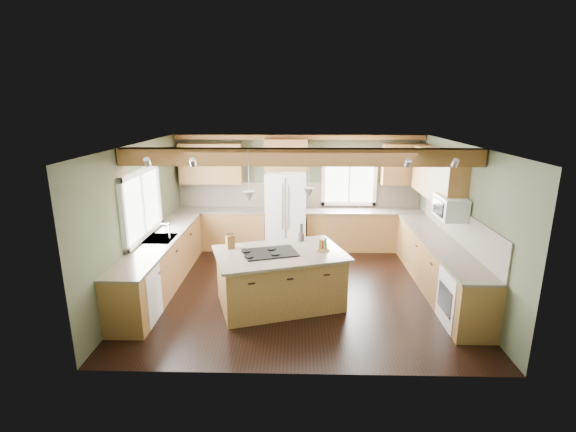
{
  "coord_description": "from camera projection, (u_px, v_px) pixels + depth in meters",
  "views": [
    {
      "loc": [
        -0.02,
        -7.0,
        3.26
      ],
      "look_at": [
        -0.2,
        0.3,
        1.28
      ],
      "focal_mm": 26.0,
      "sensor_mm": 36.0,
      "label": 1
    }
  ],
  "objects": [
    {
      "name": "base_cab_right",
      "position": [
        438.0,
        266.0,
        7.48
      ],
      "size": [
        0.6,
        3.7,
        0.88
      ],
      "primitive_type": "cube",
      "color": "brown",
      "rests_on": "floor"
    },
    {
      "name": "pendant_right",
      "position": [
        309.0,
        193.0,
        6.66
      ],
      "size": [
        0.18,
        0.18,
        0.16
      ],
      "primitive_type": "cone",
      "rotation": [
        3.14,
        0.0,
        0.0
      ],
      "color": "#B2B2B7",
      "rests_on": "ceiling"
    },
    {
      "name": "wall_left",
      "position": [
        140.0,
        219.0,
        7.34
      ],
      "size": [
        0.0,
        5.0,
        5.0
      ],
      "primitive_type": "plane",
      "rotation": [
        1.57,
        0.0,
        1.57
      ],
      "color": "#484E37",
      "rests_on": "ground"
    },
    {
      "name": "island",
      "position": [
        280.0,
        279.0,
        6.91
      ],
      "size": [
        2.2,
        1.71,
        0.88
      ],
      "primitive_type": "cube",
      "rotation": [
        0.0,
        0.0,
        0.31
      ],
      "color": "brown",
      "rests_on": "floor"
    },
    {
      "name": "utensil_crock",
      "position": [
        301.0,
        237.0,
        7.33
      ],
      "size": [
        0.12,
        0.12,
        0.14
      ],
      "primitive_type": "cylinder",
      "rotation": [
        0.0,
        0.0,
        0.11
      ],
      "color": "#3F3732",
      "rests_on": "island_top"
    },
    {
      "name": "cooktop",
      "position": [
        270.0,
        253.0,
        6.74
      ],
      "size": [
        0.97,
        0.78,
        0.02
      ],
      "primitive_type": "cube",
      "rotation": [
        0.0,
        0.0,
        0.31
      ],
      "color": "black",
      "rests_on": "island_top"
    },
    {
      "name": "counter_back_left",
      "position": [
        221.0,
        210.0,
        9.54
      ],
      "size": [
        2.06,
        0.64,
        0.04
      ],
      "primitive_type": "cube",
      "color": "brown",
      "rests_on": "base_cab_back_left"
    },
    {
      "name": "base_cab_back_right",
      "position": [
        363.0,
        230.0,
        9.58
      ],
      "size": [
        2.62,
        0.6,
        0.88
      ],
      "primitive_type": "cube",
      "color": "brown",
      "rests_on": "floor"
    },
    {
      "name": "wall_back",
      "position": [
        299.0,
        191.0,
        9.68
      ],
      "size": [
        5.6,
        0.0,
        5.6
      ],
      "primitive_type": "plane",
      "rotation": [
        1.57,
        0.0,
        0.0
      ],
      "color": "#484E37",
      "rests_on": "ground"
    },
    {
      "name": "dishwasher",
      "position": [
        136.0,
        296.0,
        6.35
      ],
      "size": [
        0.6,
        0.6,
        0.84
      ],
      "primitive_type": "cube",
      "color": "white",
      "rests_on": "floor"
    },
    {
      "name": "base_cab_back_left",
      "position": [
        222.0,
        229.0,
        9.66
      ],
      "size": [
        2.02,
        0.6,
        0.88
      ],
      "primitive_type": "cube",
      "color": "brown",
      "rests_on": "floor"
    },
    {
      "name": "window_back",
      "position": [
        349.0,
        180.0,
        9.57
      ],
      "size": [
        1.1,
        0.04,
        1.0
      ],
      "primitive_type": "cube",
      "color": "white",
      "rests_on": "wall_back"
    },
    {
      "name": "upper_cab_over_fridge",
      "position": [
        286.0,
        155.0,
        9.3
      ],
      "size": [
        0.96,
        0.35,
        0.7
      ],
      "primitive_type": "cube",
      "color": "brown",
      "rests_on": "wall_back"
    },
    {
      "name": "sink",
      "position": [
        160.0,
        239.0,
        7.48
      ],
      "size": [
        0.5,
        0.65,
        0.03
      ],
      "primitive_type": "cube",
      "color": "#262628",
      "rests_on": "counter_left"
    },
    {
      "name": "upper_cab_back_corner",
      "position": [
        402.0,
        164.0,
        9.29
      ],
      "size": [
        0.9,
        0.35,
        0.9
      ],
      "primitive_type": "cube",
      "color": "brown",
      "rests_on": "wall_back"
    },
    {
      "name": "ceiling",
      "position": [
        300.0,
        145.0,
        6.93
      ],
      "size": [
        5.6,
        5.6,
        0.0
      ],
      "primitive_type": "plane",
      "rotation": [
        3.14,
        0.0,
        0.0
      ],
      "color": "silver",
      "rests_on": "wall_back"
    },
    {
      "name": "upper_cab_back_left",
      "position": [
        211.0,
        164.0,
        9.39
      ],
      "size": [
        1.4,
        0.35,
        0.9
      ],
      "primitive_type": "cube",
      "color": "brown",
      "rests_on": "wall_back"
    },
    {
      "name": "refrigerator",
      "position": [
        286.0,
        211.0,
        9.43
      ],
      "size": [
        0.9,
        0.74,
        1.8
      ],
      "primitive_type": "cube",
      "color": "white",
      "rests_on": "floor"
    },
    {
      "name": "counter_left",
      "position": [
        160.0,
        239.0,
        7.48
      ],
      "size": [
        0.64,
        3.74,
        0.04
      ],
      "primitive_type": "cube",
      "color": "brown",
      "rests_on": "base_cab_left"
    },
    {
      "name": "counter_right",
      "position": [
        440.0,
        242.0,
        7.36
      ],
      "size": [
        0.64,
        3.74,
        0.04
      ],
      "primitive_type": "cube",
      "color": "brown",
      "rests_on": "base_cab_right"
    },
    {
      "name": "pendant_left",
      "position": [
        249.0,
        196.0,
        6.4
      ],
      "size": [
        0.18,
        0.18,
        0.16
      ],
      "primitive_type": "cone",
      "rotation": [
        3.14,
        0.0,
        0.0
      ],
      "color": "#B2B2B7",
      "rests_on": "ceiling"
    },
    {
      "name": "soffit_trim",
      "position": [
        299.0,
        137.0,
        9.26
      ],
      "size": [
        5.55,
        0.2,
        0.1
      ],
      "primitive_type": "cube",
      "color": "brown",
      "rests_on": "ceiling"
    },
    {
      "name": "oven",
      "position": [
        465.0,
        299.0,
        6.23
      ],
      "size": [
        0.6,
        0.72,
        0.84
      ],
      "primitive_type": "cube",
      "color": "white",
      "rests_on": "floor"
    },
    {
      "name": "microwave",
      "position": [
        451.0,
        207.0,
        7.09
      ],
      "size": [
        0.4,
        0.7,
        0.38
      ],
      "primitive_type": "cube",
      "color": "white",
      "rests_on": "wall_right"
    },
    {
      "name": "wall_right",
      "position": [
        461.0,
        221.0,
        7.2
      ],
      "size": [
        0.0,
        5.0,
        5.0
      ],
      "primitive_type": "plane",
      "rotation": [
        1.57,
        0.0,
        -1.57
      ],
      "color": "#484E37",
      "rests_on": "ground"
    },
    {
      "name": "upper_cab_right",
      "position": [
        437.0,
        175.0,
        7.91
      ],
      "size": [
        0.35,
        2.2,
        0.9
      ],
      "primitive_type": "cube",
      "color": "brown",
      "rests_on": "wall_right"
    },
    {
      "name": "window_left",
      "position": [
        141.0,
        204.0,
        7.32
      ],
      "size": [
        0.04,
        1.6,
        1.05
      ],
      "primitive_type": "cube",
      "color": "white",
      "rests_on": "wall_left"
    },
    {
      "name": "counter_back_right",
      "position": [
        364.0,
        211.0,
        9.46
      ],
      "size": [
        2.66,
        0.64,
        0.04
      ],
      "primitive_type": "cube",
      "color": "brown",
      "rests_on": "base_cab_back_right"
    },
    {
      "name": "knife_block",
      "position": [
        230.0,
        242.0,
        6.95
      ],
      "size": [
        0.16,
        0.15,
        0.22
      ],
      "primitive_type": "cube",
      "rotation": [
        0.0,
        0.0,
        0.51
      ],
      "color": "brown",
      "rests_on": "island_top"
    },
    {
      "name": "island_top",
      "position": [
        280.0,
        253.0,
        6.79
      ],
      "size": [
        2.36,
        1.87,
        0.04
      ],
      "primitive_type": "cube",
      "rotation": [
        0.0,
        0.0,
        0.31
      ],
      "color": "brown",
      "rests_on": "island"
    },
    {
      "name": "faucet",
      "position": [
        169.0,
        232.0,
        7.44
      ],
      "size": [
        0.02,
        0.02,
        0.28
      ],
      "primitive_type": "cylinder",
      "color": "#B2B2B7",
      "rests_on": "sink"
    },
    {
      "name": "bottle_tray",
      "position": [
        323.0,
        244.0,
        6.85
      ],
      "size": [
        0.25,
        0.25,
        0.21
      ],
      "primitive_type": null,
      "rotation": [
        0.0,
        0.0,
        0.08
      ],
      "color": "brown",
      "rests_on": "island_top"
    },
    {
      "name": "backsplash_back",
      "position": [
        299.0,
        195.0,
        9.69
      ],
      "size": [
        5.58,
        0.03,
        0.58
      ],
      "primitive_type": "cube",
      "color": "brown",
      "rests_on": "wall_back"
    },
    {
      "name": "floor",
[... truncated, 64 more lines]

